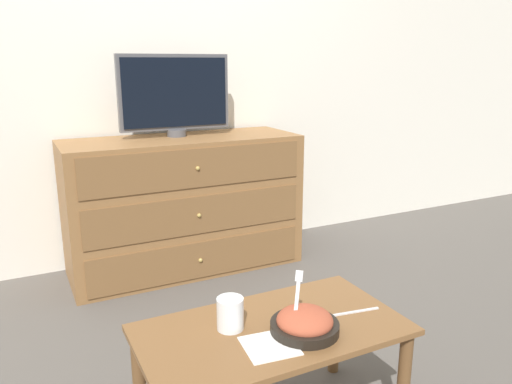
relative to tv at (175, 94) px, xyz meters
The scene contains 9 objects.
ground_plane 1.09m from the tv, 100.04° to the left, with size 12.00×12.00×0.00m, color #56514C.
wall_back 0.34m from the tv, 99.02° to the left, with size 12.00×0.05×2.60m.
dresser 0.66m from the tv, 80.06° to the right, with size 1.39×0.52×0.82m.
tv is the anchor object (origin of this frame).
coffee_table 1.75m from the tv, 97.20° to the right, with size 0.88×0.47×0.41m.
takeout_bowl 1.78m from the tv, 94.17° to the right, with size 0.22×0.22×0.19m.
drink_cup 1.68m from the tv, 102.01° to the right, with size 0.09×0.09×0.11m.
napkin 1.82m from the tv, 98.83° to the right, with size 0.17×0.17×0.00m.
knife 1.75m from the tv, 86.48° to the right, with size 0.19×0.04×0.01m.
Camera 1 is at (-0.87, -3.09, 1.25)m, focal length 35.00 mm.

